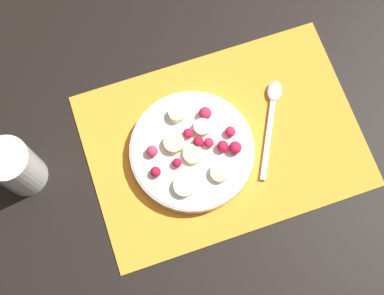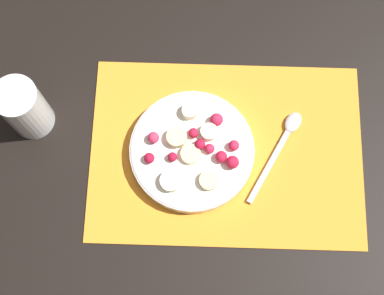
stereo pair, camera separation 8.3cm
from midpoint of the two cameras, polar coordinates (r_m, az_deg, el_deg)
ground_plane at (r=0.87m, az=0.67°, el=0.26°), size 3.00×3.00×0.00m
placemat at (r=0.87m, az=0.67°, el=0.31°), size 0.44×0.31×0.01m
fruit_bowl at (r=0.84m, az=-2.75°, el=-0.78°), size 0.20×0.20×0.05m
spoon at (r=0.88m, az=5.91°, el=3.50°), size 0.10×0.16×0.01m
drinking_glass at (r=0.86m, az=-20.86°, el=-2.45°), size 0.07×0.07×0.11m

